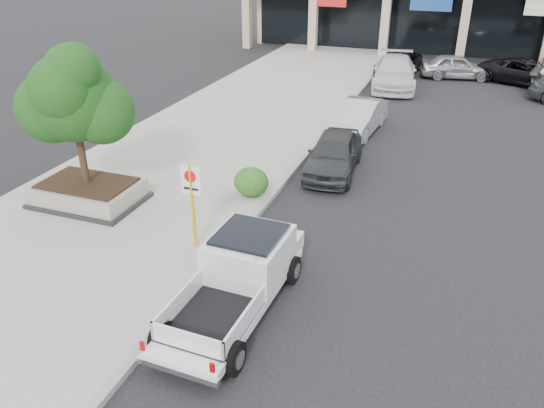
{
  "coord_description": "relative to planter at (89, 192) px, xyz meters",
  "views": [
    {
      "loc": [
        3.73,
        -10.2,
        7.52
      ],
      "look_at": [
        -0.6,
        1.5,
        1.17
      ],
      "focal_mm": 35.0,
      "sensor_mm": 36.0,
      "label": 1
    }
  ],
  "objects": [
    {
      "name": "ground",
      "position": [
        6.62,
        -1.56,
        -0.48
      ],
      "size": [
        120.0,
        120.0,
        0.0
      ],
      "primitive_type": "plane",
      "color": "black",
      "rests_on": "ground"
    },
    {
      "name": "sidewalk",
      "position": [
        1.12,
        4.44,
        -0.4
      ],
      "size": [
        8.0,
        52.0,
        0.15
      ],
      "primitive_type": "cube",
      "color": "gray",
      "rests_on": "ground"
    },
    {
      "name": "curb",
      "position": [
        5.07,
        4.44,
        -0.4
      ],
      "size": [
        0.2,
        52.0,
        0.15
      ],
      "primitive_type": "cube",
      "color": "gray",
      "rests_on": "ground"
    },
    {
      "name": "planter",
      "position": [
        0.0,
        0.0,
        0.0
      ],
      "size": [
        3.2,
        2.2,
        0.68
      ],
      "color": "black",
      "rests_on": "sidewalk"
    },
    {
      "name": "planter_tree",
      "position": [
        0.13,
        0.15,
        2.94
      ],
      "size": [
        2.9,
        2.55,
        4.0
      ],
      "color": "black",
      "rests_on": "planter"
    },
    {
      "name": "no_parking_sign",
      "position": [
        4.26,
        -1.17,
        1.16
      ],
      "size": [
        0.55,
        0.09,
        2.3
      ],
      "color": "#DDA20B",
      "rests_on": "sidewalk"
    },
    {
      "name": "hedge",
      "position": [
        4.5,
        2.16,
        0.14
      ],
      "size": [
        1.1,
        0.99,
        0.93
      ],
      "primitive_type": "ellipsoid",
      "color": "#154A17",
      "rests_on": "sidewalk"
    },
    {
      "name": "pickup_truck",
      "position": [
        6.27,
        -3.18,
        0.3
      ],
      "size": [
        1.98,
        5.0,
        1.56
      ],
      "primitive_type": null,
      "rotation": [
        0.0,
        0.0,
        -0.03
      ],
      "color": "silver",
      "rests_on": "ground"
    },
    {
      "name": "curb_car_a",
      "position": [
        6.38,
        5.2,
        0.22
      ],
      "size": [
        1.95,
        4.21,
        1.4
      ],
      "primitive_type": "imported",
      "rotation": [
        0.0,
        0.0,
        0.07
      ],
      "color": "#292B2E",
      "rests_on": "ground"
    },
    {
      "name": "curb_car_b",
      "position": [
        6.33,
        9.62,
        0.2
      ],
      "size": [
        1.79,
        4.23,
        1.36
      ],
      "primitive_type": "imported",
      "rotation": [
        0.0,
        0.0,
        -0.09
      ],
      "color": "#B0B3B9",
      "rests_on": "ground"
    },
    {
      "name": "curb_car_c",
      "position": [
        6.55,
        17.76,
        0.33
      ],
      "size": [
        2.98,
        5.79,
        1.61
      ],
      "primitive_type": "imported",
      "rotation": [
        0.0,
        0.0,
        0.13
      ],
      "color": "silver",
      "rests_on": "ground"
    },
    {
      "name": "curb_car_d",
      "position": [
        6.34,
        20.75,
        0.2
      ],
      "size": [
        2.41,
        4.92,
        1.34
      ],
      "primitive_type": "imported",
      "rotation": [
        0.0,
        0.0,
        -0.04
      ],
      "color": "black",
      "rests_on": "ground"
    },
    {
      "name": "lot_car_a",
      "position": [
        9.64,
        21.04,
        0.22
      ],
      "size": [
        4.31,
        2.44,
        1.38
      ],
      "primitive_type": "imported",
      "rotation": [
        0.0,
        0.0,
        1.78
      ],
      "color": "gray",
      "rests_on": "ground"
    },
    {
      "name": "lot_car_d",
      "position": [
        13.29,
        20.96,
        0.21
      ],
      "size": [
        5.39,
        3.94,
        1.36
      ],
      "primitive_type": "imported",
      "rotation": [
        0.0,
        0.0,
        1.19
      ],
      "color": "black",
      "rests_on": "ground"
    }
  ]
}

